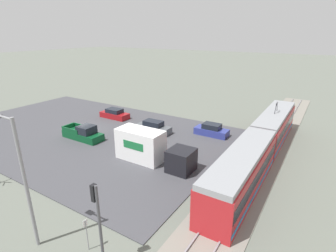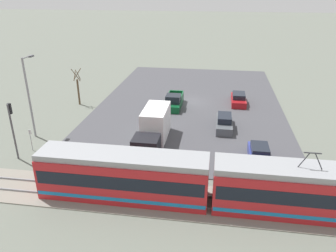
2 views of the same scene
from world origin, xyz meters
name	(u,v)px [view 2 (image 2 of 2)]	position (x,y,z in m)	size (l,w,h in m)	color
ground_plane	(190,102)	(0.00, 0.00, 0.00)	(320.00, 320.00, 0.00)	#60665B
road_surface	(190,102)	(0.00, 0.00, 0.04)	(23.53, 37.33, 0.08)	#424247
rail_bed	(164,199)	(0.00, 21.89, 0.05)	(68.18, 4.40, 0.22)	gray
light_rail_tram	(211,183)	(-3.37, 21.89, 1.79)	(25.06, 2.80, 4.66)	#B21E23
box_truck	(154,128)	(2.53, 12.60, 1.54)	(2.36, 8.28, 3.17)	black
pickup_truck	(174,102)	(1.93, 2.22, 0.76)	(1.95, 5.37, 1.79)	#0C4723
sedan_car_0	(224,123)	(-4.44, 8.16, 0.72)	(1.70, 4.72, 1.55)	#4C5156
sedan_car_1	(238,99)	(-6.33, -0.34, 0.67)	(1.85, 4.55, 1.42)	maroon
sedan_car_2	(259,155)	(-7.49, 14.99, 0.70)	(1.74, 4.21, 1.50)	navy
traffic_light_pole	(12,124)	(14.15, 17.68, 3.42)	(0.28, 0.47, 5.27)	#47474C
street_tree	(78,88)	(14.43, 2.94, 2.20)	(1.14, 0.95, 4.82)	brown
street_lamp_near_crossing	(29,92)	(15.08, 12.86, 4.75)	(0.36, 1.95, 8.26)	gray
no_parking_sign	(31,138)	(13.72, 16.03, 1.32)	(0.32, 0.08, 2.15)	gray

